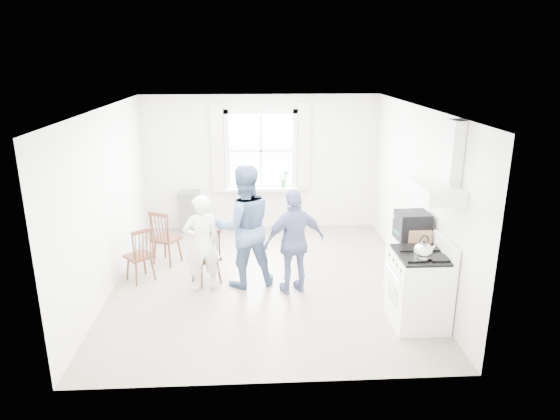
# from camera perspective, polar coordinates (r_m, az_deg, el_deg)

# --- Properties ---
(room_shell) EXTENTS (4.62, 5.12, 2.64)m
(room_shell) POSITION_cam_1_polar(r_m,az_deg,el_deg) (7.24, -1.77, 1.29)
(room_shell) COLOR gray
(room_shell) RESTS_ON ground
(window_assembly) EXTENTS (1.88, 0.24, 1.70)m
(window_assembly) POSITION_cam_1_polar(r_m,az_deg,el_deg) (9.59, -2.17, 6.26)
(window_assembly) COLOR white
(window_assembly) RESTS_ON room_shell
(range_hood) EXTENTS (0.45, 0.76, 0.94)m
(range_hood) POSITION_cam_1_polar(r_m,az_deg,el_deg) (6.20, 18.07, 3.42)
(range_hood) COLOR silver
(range_hood) RESTS_ON room_shell
(shelf_unit) EXTENTS (0.40, 0.30, 0.80)m
(shelf_unit) POSITION_cam_1_polar(r_m,az_deg,el_deg) (9.81, -10.29, -0.16)
(shelf_unit) COLOR slate
(shelf_unit) RESTS_ON ground
(gas_stove) EXTENTS (0.68, 0.76, 1.12)m
(gas_stove) POSITION_cam_1_polar(r_m,az_deg,el_deg) (6.61, 15.61, -8.57)
(gas_stove) COLOR white
(gas_stove) RESTS_ON ground
(kettle) EXTENTS (0.22, 0.22, 0.31)m
(kettle) POSITION_cam_1_polar(r_m,az_deg,el_deg) (6.22, 16.03, -4.56)
(kettle) COLOR silver
(kettle) RESTS_ON gas_stove
(low_cabinet) EXTENTS (0.50, 0.55, 0.90)m
(low_cabinet) POSITION_cam_1_polar(r_m,az_deg,el_deg) (7.25, 14.38, -6.40)
(low_cabinet) COLOR silver
(low_cabinet) RESTS_ON ground
(stereo_stack) EXTENTS (0.44, 0.40, 0.38)m
(stereo_stack) POSITION_cam_1_polar(r_m,az_deg,el_deg) (6.98, 14.89, -1.74)
(stereo_stack) COLOR black
(stereo_stack) RESTS_ON low_cabinet
(cardboard_box) EXTENTS (0.33, 0.27, 0.19)m
(cardboard_box) POSITION_cam_1_polar(r_m,az_deg,el_deg) (6.85, 15.69, -3.01)
(cardboard_box) COLOR #906845
(cardboard_box) RESTS_ON low_cabinet
(windsor_chair_a) EXTENTS (0.50, 0.50, 0.87)m
(windsor_chair_a) POSITION_cam_1_polar(r_m,az_deg,el_deg) (7.43, -8.21, -4.72)
(windsor_chair_a) COLOR #452216
(windsor_chair_a) RESTS_ON ground
(windsor_chair_b) EXTENTS (0.52, 0.52, 0.92)m
(windsor_chair_b) POSITION_cam_1_polar(r_m,az_deg,el_deg) (8.26, -13.33, -2.52)
(windsor_chair_b) COLOR #452216
(windsor_chair_b) RESTS_ON ground
(windsor_chair_c) EXTENTS (0.51, 0.50, 0.86)m
(windsor_chair_c) POSITION_cam_1_polar(r_m,az_deg,el_deg) (7.73, -15.54, -4.37)
(windsor_chair_c) COLOR #452216
(windsor_chair_c) RESTS_ON ground
(person_left) EXTENTS (0.65, 0.65, 1.44)m
(person_left) POSITION_cam_1_polar(r_m,az_deg,el_deg) (7.23, -8.90, -3.80)
(person_left) COLOR white
(person_left) RESTS_ON ground
(person_mid) EXTENTS (1.07, 1.07, 1.82)m
(person_mid) POSITION_cam_1_polar(r_m,az_deg,el_deg) (7.27, -4.12, -1.90)
(person_mid) COLOR #4A648A
(person_mid) RESTS_ON ground
(person_right) EXTENTS (1.12, 1.12, 1.53)m
(person_right) POSITION_cam_1_polar(r_m,az_deg,el_deg) (7.08, 1.68, -3.66)
(person_right) COLOR navy
(person_right) RESTS_ON ground
(potted_plant) EXTENTS (0.22, 0.22, 0.34)m
(potted_plant) POSITION_cam_1_polar(r_m,az_deg,el_deg) (9.61, 0.49, 3.59)
(potted_plant) COLOR #2F6B33
(potted_plant) RESTS_ON window_assembly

